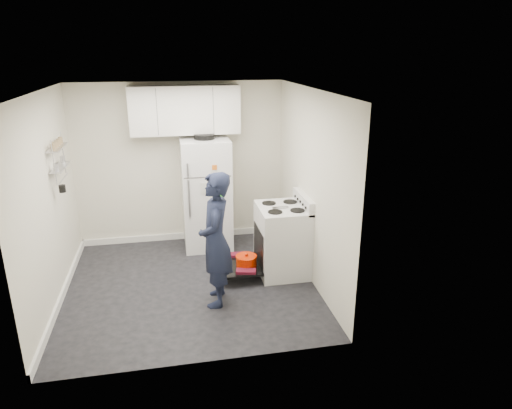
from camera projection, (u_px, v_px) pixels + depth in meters
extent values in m
cube|color=black|center=(191.00, 285.00, 6.01)|extent=(3.20, 3.20, 0.01)
cube|color=white|center=(180.00, 90.00, 5.20)|extent=(3.20, 3.20, 0.01)
cube|color=beige|center=(181.00, 164.00, 7.09)|extent=(3.20, 0.01, 2.50)
cube|color=beige|center=(195.00, 247.00, 4.12)|extent=(3.20, 0.01, 2.50)
cube|color=beige|center=(48.00, 203.00, 5.31)|extent=(0.01, 3.20, 2.50)
cube|color=beige|center=(310.00, 187.00, 5.90)|extent=(0.01, 3.20, 2.50)
cube|color=white|center=(63.00, 293.00, 5.71)|extent=(0.03, 3.20, 0.10)
cube|color=white|center=(185.00, 236.00, 7.47)|extent=(3.20, 0.03, 0.10)
cube|color=silver|center=(282.00, 241.00, 6.24)|extent=(0.65, 0.76, 0.92)
cube|color=black|center=(277.00, 245.00, 6.24)|extent=(0.53, 0.60, 0.52)
cube|color=orange|center=(296.00, 244.00, 6.29)|extent=(0.02, 0.56, 0.46)
cylinder|color=black|center=(280.00, 257.00, 6.31)|extent=(0.34, 0.34, 0.02)
cube|color=silver|center=(304.00, 202.00, 6.11)|extent=(0.08, 0.76, 0.18)
cube|color=silver|center=(283.00, 208.00, 6.08)|extent=(0.65, 0.76, 0.03)
cube|color=#B2B2B7|center=(280.00, 207.00, 6.02)|extent=(0.22, 0.03, 0.01)
cube|color=black|center=(239.00, 265.00, 6.23)|extent=(0.55, 0.70, 0.03)
cylinder|color=#B2B2B7|center=(221.00, 265.00, 6.17)|extent=(0.02, 0.66, 0.02)
cylinder|color=red|center=(246.00, 262.00, 6.16)|extent=(0.28, 0.28, 0.13)
cylinder|color=red|center=(246.00, 257.00, 6.14)|extent=(0.29, 0.29, 0.02)
sphere|color=red|center=(246.00, 255.00, 6.13)|extent=(0.04, 0.04, 0.04)
cube|color=maroon|center=(246.00, 271.00, 5.99)|extent=(0.28, 0.18, 0.04)
cube|color=maroon|center=(240.00, 255.00, 6.47)|extent=(0.27, 0.15, 0.04)
cube|color=silver|center=(206.00, 194.00, 6.96)|extent=(0.72, 0.70, 1.70)
cube|color=#4C4C4C|center=(208.00, 177.00, 6.52)|extent=(0.68, 0.01, 0.01)
cube|color=#B2B2B7|center=(188.00, 170.00, 6.41)|extent=(0.02, 0.03, 0.20)
cube|color=#B2B2B7|center=(189.00, 198.00, 6.55)|extent=(0.02, 0.03, 0.55)
cylinder|color=black|center=(204.00, 137.00, 6.68)|extent=(0.30, 0.30, 0.07)
cube|color=#D36318|center=(215.00, 167.00, 6.49)|extent=(0.07, 0.01, 0.07)
cube|color=green|center=(221.00, 197.00, 6.65)|extent=(0.09, 0.01, 0.12)
cube|color=#992B46|center=(212.00, 211.00, 6.69)|extent=(0.10, 0.01, 0.10)
cube|color=beige|center=(205.00, 188.00, 6.56)|extent=(0.12, 0.01, 0.16)
cube|color=silver|center=(185.00, 110.00, 6.68)|extent=(1.60, 0.33, 0.70)
cube|color=#B2B2B7|center=(57.00, 147.00, 5.61)|extent=(0.14, 0.60, 0.02)
cube|color=#B2B2B7|center=(60.00, 167.00, 5.70)|extent=(0.14, 0.60, 0.02)
cylinder|color=black|center=(62.00, 189.00, 5.61)|extent=(0.08, 0.08, 0.09)
imported|color=#171C33|center=(216.00, 240.00, 5.36)|extent=(0.47, 0.64, 1.64)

